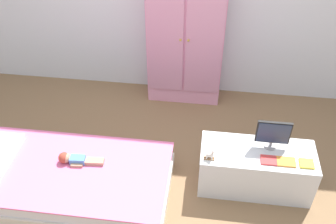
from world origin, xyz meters
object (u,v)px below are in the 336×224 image
at_px(tv_stand, 255,169).
at_px(rocking_horse_toy, 210,155).
at_px(wardrobe, 186,32).
at_px(book_red, 269,160).
at_px(tv_monitor, 273,133).
at_px(book_yellow, 307,164).
at_px(bed, 70,180).
at_px(doll, 73,159).
at_px(book_orange, 286,162).

distance_m(tv_stand, rocking_horse_toy, 0.49).
bearing_deg(wardrobe, book_red, -58.70).
distance_m(rocking_horse_toy, book_red, 0.48).
bearing_deg(rocking_horse_toy, tv_monitor, 22.19).
height_order(tv_stand, rocking_horse_toy, rocking_horse_toy).
relative_size(tv_stand, book_yellow, 8.49).
distance_m(bed, doll, 0.19).
distance_m(tv_monitor, rocking_horse_toy, 0.55).
height_order(bed, rocking_horse_toy, rocking_horse_toy).
bearing_deg(book_orange, tv_stand, 156.40).
relative_size(tv_monitor, book_red, 2.18).
relative_size(book_red, book_orange, 0.86).
relative_size(bed, book_yellow, 15.26).
relative_size(book_orange, book_yellow, 1.32).
height_order(doll, tv_stand, tv_stand).
distance_m(doll, rocking_horse_toy, 1.18).
bearing_deg(doll, rocking_horse_toy, 2.01).
bearing_deg(rocking_horse_toy, book_yellow, 3.02).
height_order(rocking_horse_toy, book_orange, rocking_horse_toy).
height_order(doll, book_yellow, book_yellow).
bearing_deg(tv_stand, tv_monitor, 35.96).
xyz_separation_m(doll, rocking_horse_toy, (1.17, 0.04, 0.16)).
distance_m(doll, book_red, 1.64).
xyz_separation_m(wardrobe, book_yellow, (1.11, -1.33, -0.40)).
distance_m(wardrobe, tv_monitor, 1.46).
relative_size(rocking_horse_toy, book_orange, 0.71).
relative_size(bed, book_orange, 11.60).
relative_size(wardrobe, book_orange, 10.99).
bearing_deg(rocking_horse_toy, tv_stand, 18.36).
xyz_separation_m(doll, book_yellow, (1.94, 0.08, 0.12)).
relative_size(tv_monitor, book_orange, 1.87).
xyz_separation_m(tv_monitor, book_orange, (0.12, -0.16, -0.15)).
height_order(wardrobe, book_yellow, wardrobe).
distance_m(tv_stand, tv_monitor, 0.38).
height_order(doll, tv_monitor, tv_monitor).
height_order(bed, tv_monitor, tv_monitor).
distance_m(wardrobe, book_red, 1.61).
distance_m(bed, book_yellow, 1.99).
bearing_deg(bed, book_yellow, 4.98).
xyz_separation_m(rocking_horse_toy, book_yellow, (0.77, 0.04, -0.04)).
bearing_deg(bed, wardrobe, 60.44).
bearing_deg(book_red, bed, -174.13).
xyz_separation_m(doll, tv_stand, (1.57, 0.17, -0.09)).
bearing_deg(tv_monitor, book_yellow, -30.38).
relative_size(rocking_horse_toy, book_red, 0.83).
distance_m(bed, book_orange, 1.83).
bearing_deg(book_yellow, tv_stand, 166.06).
height_order(wardrobe, rocking_horse_toy, wardrobe).
height_order(bed, book_yellow, book_yellow).
bearing_deg(wardrobe, doll, -120.40).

